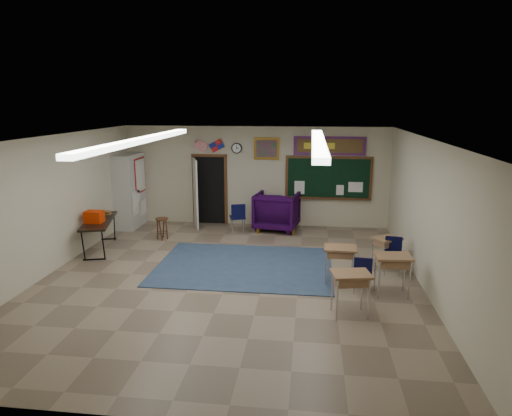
# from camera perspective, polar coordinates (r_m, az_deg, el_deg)

# --- Properties ---
(floor) EXTENTS (9.00, 9.00, 0.00)m
(floor) POSITION_cam_1_polar(r_m,az_deg,el_deg) (9.93, -3.31, -8.81)
(floor) COLOR #82705A
(floor) RESTS_ON ground
(back_wall) EXTENTS (8.00, 0.04, 3.00)m
(back_wall) POSITION_cam_1_polar(r_m,az_deg,el_deg) (13.84, -0.12, 3.97)
(back_wall) COLOR beige
(back_wall) RESTS_ON floor
(front_wall) EXTENTS (8.00, 0.04, 3.00)m
(front_wall) POSITION_cam_1_polar(r_m,az_deg,el_deg) (5.33, -12.19, -11.68)
(front_wall) COLOR beige
(front_wall) RESTS_ON floor
(left_wall) EXTENTS (0.04, 9.00, 3.00)m
(left_wall) POSITION_cam_1_polar(r_m,az_deg,el_deg) (10.91, -24.58, 0.25)
(left_wall) COLOR beige
(left_wall) RESTS_ON floor
(right_wall) EXTENTS (0.04, 9.00, 3.00)m
(right_wall) POSITION_cam_1_polar(r_m,az_deg,el_deg) (9.61, 20.75, -1.01)
(right_wall) COLOR beige
(right_wall) RESTS_ON floor
(ceiling) EXTENTS (8.00, 9.00, 0.04)m
(ceiling) POSITION_cam_1_polar(r_m,az_deg,el_deg) (9.24, -3.55, 8.72)
(ceiling) COLOR silver
(ceiling) RESTS_ON back_wall
(area_rug) EXTENTS (4.00, 3.00, 0.02)m
(area_rug) POSITION_cam_1_polar(r_m,az_deg,el_deg) (10.63, -1.48, -7.22)
(area_rug) COLOR #32485F
(area_rug) RESTS_ON floor
(fluorescent_strips) EXTENTS (3.86, 6.00, 0.10)m
(fluorescent_strips) POSITION_cam_1_polar(r_m,az_deg,el_deg) (9.24, -3.55, 8.34)
(fluorescent_strips) COLOR white
(fluorescent_strips) RESTS_ON ceiling
(doorway) EXTENTS (1.10, 0.89, 2.16)m
(doorway) POSITION_cam_1_polar(r_m,az_deg,el_deg) (14.03, -6.30, 2.18)
(doorway) COLOR black
(doorway) RESTS_ON back_wall
(chalkboard) EXTENTS (2.55, 0.14, 1.30)m
(chalkboard) POSITION_cam_1_polar(r_m,az_deg,el_deg) (13.72, 9.04, 3.57)
(chalkboard) COLOR #533017
(chalkboard) RESTS_ON back_wall
(bulletin_board) EXTENTS (2.10, 0.05, 0.55)m
(bulletin_board) POSITION_cam_1_polar(r_m,az_deg,el_deg) (13.59, 9.19, 7.67)
(bulletin_board) COLOR #9D0D0D
(bulletin_board) RESTS_ON back_wall
(framed_art_print) EXTENTS (0.75, 0.05, 0.65)m
(framed_art_print) POSITION_cam_1_polar(r_m,az_deg,el_deg) (13.66, 1.33, 7.44)
(framed_art_print) COLOR olive
(framed_art_print) RESTS_ON back_wall
(wall_clock) EXTENTS (0.32, 0.05, 0.32)m
(wall_clock) POSITION_cam_1_polar(r_m,az_deg,el_deg) (13.77, -2.43, 7.48)
(wall_clock) COLOR black
(wall_clock) RESTS_ON back_wall
(wall_flags) EXTENTS (1.16, 0.06, 0.70)m
(wall_flags) POSITION_cam_1_polar(r_m,az_deg,el_deg) (13.90, -5.95, 8.01)
(wall_flags) COLOR red
(wall_flags) RESTS_ON back_wall
(storage_cabinet) EXTENTS (0.59, 1.25, 2.20)m
(storage_cabinet) POSITION_cam_1_polar(r_m,az_deg,el_deg) (14.22, -15.48, 2.09)
(storage_cabinet) COLOR #B9B9B4
(storage_cabinet) RESTS_ON floor
(wingback_armchair) EXTENTS (1.39, 1.42, 1.12)m
(wingback_armchair) POSITION_cam_1_polar(r_m,az_deg,el_deg) (13.48, 2.63, -0.36)
(wingback_armchair) COLOR black
(wingback_armchair) RESTS_ON floor
(student_chair_reading) EXTENTS (0.55, 0.55, 0.89)m
(student_chair_reading) POSITION_cam_1_polar(r_m,az_deg,el_deg) (13.13, -2.32, -1.25)
(student_chair_reading) COLOR black
(student_chair_reading) RESTS_ON floor
(student_chair_desk_a) EXTENTS (0.42, 0.42, 0.77)m
(student_chair_desk_a) POSITION_cam_1_polar(r_m,az_deg,el_deg) (9.37, 13.14, -8.00)
(student_chair_desk_a) COLOR black
(student_chair_desk_a) RESTS_ON floor
(student_chair_desk_b) EXTENTS (0.47, 0.47, 0.81)m
(student_chair_desk_b) POSITION_cam_1_polar(r_m,az_deg,el_deg) (10.49, 16.73, -5.80)
(student_chair_desk_b) COLOR black
(student_chair_desk_b) RESTS_ON floor
(student_desk_front_left) EXTENTS (0.67, 0.51, 0.79)m
(student_desk_front_left) POSITION_cam_1_polar(r_m,az_deg,el_deg) (9.71, 10.42, -6.76)
(student_desk_front_left) COLOR #976946
(student_desk_front_left) RESTS_ON floor
(student_desk_front_right) EXTENTS (0.74, 0.71, 0.71)m
(student_desk_front_right) POSITION_cam_1_polar(r_m,az_deg,el_deg) (10.84, 15.99, -5.17)
(student_desk_front_right) COLOR #976946
(student_desk_front_right) RESTS_ON floor
(student_desk_back_left) EXTENTS (0.75, 0.62, 0.80)m
(student_desk_back_left) POSITION_cam_1_polar(r_m,az_deg,el_deg) (8.33, 11.69, -10.21)
(student_desk_back_left) COLOR #976946
(student_desk_back_left) RESTS_ON floor
(student_desk_back_right) EXTENTS (0.72, 0.56, 0.82)m
(student_desk_back_right) POSITION_cam_1_polar(r_m,az_deg,el_deg) (9.34, 16.66, -7.79)
(student_desk_back_right) COLOR #976946
(student_desk_back_right) RESTS_ON floor
(folding_table) EXTENTS (1.10, 1.99, 1.08)m
(folding_table) POSITION_cam_1_polar(r_m,az_deg,el_deg) (12.33, -18.97, -3.02)
(folding_table) COLOR black
(folding_table) RESTS_ON floor
(wooden_stool) EXTENTS (0.34, 0.34, 0.60)m
(wooden_stool) POSITION_cam_1_polar(r_m,az_deg,el_deg) (12.81, -11.66, -2.51)
(wooden_stool) COLOR #522D18
(wooden_stool) RESTS_ON floor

